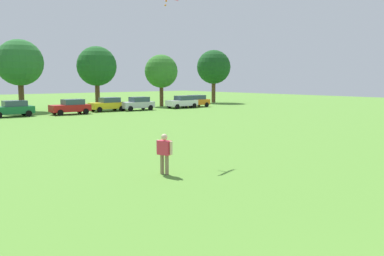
# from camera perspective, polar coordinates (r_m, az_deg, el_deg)

# --- Properties ---
(adult_bystander) EXTENTS (0.46, 0.76, 1.68)m
(adult_bystander) POSITION_cam_1_polar(r_m,az_deg,el_deg) (16.19, -4.00, -3.24)
(adult_bystander) COLOR #8C7259
(adult_bystander) RESTS_ON ground
(parked_car_green_2) EXTENTS (4.30, 2.02, 1.68)m
(parked_car_green_2) POSITION_cam_1_polar(r_m,az_deg,el_deg) (45.47, -24.46, 2.57)
(parked_car_green_2) COLOR #196B38
(parked_car_green_2) RESTS_ON ground
(parked_car_red_3) EXTENTS (4.30, 2.02, 1.68)m
(parked_car_red_3) POSITION_cam_1_polar(r_m,az_deg,el_deg) (46.29, -17.06, 2.96)
(parked_car_red_3) COLOR red
(parked_car_red_3) RESTS_ON ground
(parked_car_yellow_4) EXTENTS (4.30, 2.02, 1.68)m
(parked_car_yellow_4) POSITION_cam_1_polar(r_m,az_deg,el_deg) (49.69, -12.02, 3.37)
(parked_car_yellow_4) COLOR yellow
(parked_car_yellow_4) RESTS_ON ground
(parked_car_silver_5) EXTENTS (4.30, 2.02, 1.68)m
(parked_car_silver_5) POSITION_cam_1_polar(r_m,az_deg,el_deg) (50.60, -7.85, 3.52)
(parked_car_silver_5) COLOR silver
(parked_car_silver_5) RESTS_ON ground
(parked_car_white_6) EXTENTS (4.30, 2.02, 1.68)m
(parked_car_white_6) POSITION_cam_1_polar(r_m,az_deg,el_deg) (54.09, -1.40, 3.80)
(parked_car_white_6) COLOR white
(parked_car_white_6) RESTS_ON ground
(parked_car_orange_7) EXTENTS (4.30, 2.02, 1.68)m
(parked_car_orange_7) POSITION_cam_1_polar(r_m,az_deg,el_deg) (56.13, 0.46, 3.92)
(parked_car_orange_7) COLOR orange
(parked_car_orange_7) RESTS_ON ground
(tree_center_left) EXTENTS (5.59, 5.59, 8.70)m
(tree_center_left) POSITION_cam_1_polar(r_m,az_deg,el_deg) (52.76, -23.57, 8.60)
(tree_center_left) COLOR brown
(tree_center_left) RESTS_ON ground
(tree_center_right) EXTENTS (5.37, 5.37, 8.37)m
(tree_center_right) POSITION_cam_1_polar(r_m,az_deg,el_deg) (55.95, -13.57, 8.63)
(tree_center_right) COLOR brown
(tree_center_right) RESTS_ON ground
(tree_right) EXTENTS (4.79, 4.79, 7.46)m
(tree_right) POSITION_cam_1_polar(r_m,az_deg,el_deg) (58.03, -4.45, 8.13)
(tree_right) COLOR brown
(tree_right) RESTS_ON ground
(tree_far_right) EXTENTS (5.63, 5.63, 8.78)m
(tree_far_right) POSITION_cam_1_polar(r_m,az_deg,el_deg) (67.09, 3.14, 8.74)
(tree_far_right) COLOR brown
(tree_far_right) RESTS_ON ground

